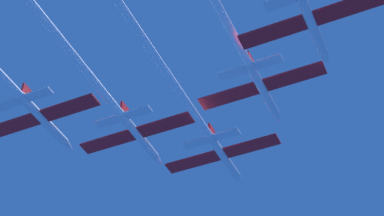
% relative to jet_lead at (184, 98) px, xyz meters
% --- Properties ---
extents(jet_lead, '(18.20, 53.33, 3.01)m').
position_rel_jet_lead_xyz_m(jet_lead, '(0.00, 0.00, 0.00)').
color(jet_lead, white).
extents(jet_left_wing, '(18.20, 50.10, 3.01)m').
position_rel_jet_lead_xyz_m(jet_left_wing, '(-9.88, -7.80, 0.54)').
color(jet_left_wing, white).
extents(jet_right_wing, '(18.20, 47.22, 3.01)m').
position_rel_jet_lead_xyz_m(jet_right_wing, '(10.15, -7.57, 1.36)').
color(jet_right_wing, white).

